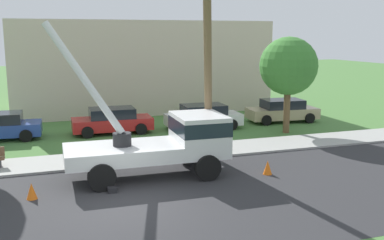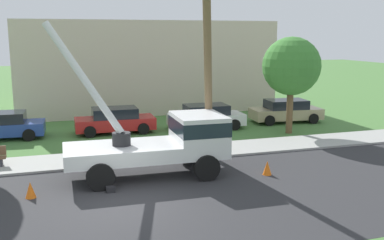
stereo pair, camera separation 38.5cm
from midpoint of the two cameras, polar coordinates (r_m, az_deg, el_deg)
name	(u,v)px [view 1 (the left image)]	position (r m, az deg, el deg)	size (l,w,h in m)	color
ground_plane	(89,132)	(26.54, -13.27, -1.44)	(120.00, 120.00, 0.00)	#477538
road_asphalt	(129,206)	(15.09, -8.65, -10.63)	(80.00, 8.92, 0.01)	#2B2B2D
sidewalk_strip	(104,159)	(20.47, -11.52, -4.84)	(80.00, 2.54, 0.10)	#9E9E99
utility_truck	(168,140)	(17.77, -3.72, -2.49)	(6.76, 3.21, 5.98)	silver
leaning_utility_pole	(208,61)	(18.37, 1.40, 7.40)	(1.68, 3.45, 8.60)	brown
traffic_cone_ahead	(268,167)	(18.23, 8.91, -5.93)	(0.36, 0.36, 0.56)	orange
traffic_cone_behind	(32,191)	(16.38, -20.20, -8.41)	(0.36, 0.36, 0.56)	orange
parked_sedan_red	(112,121)	(25.77, -10.44, -0.08)	(4.44, 2.08, 1.42)	#B21E1E
parked_sedan_white	(203,117)	(26.56, 1.04, 0.42)	(4.44, 2.09, 1.42)	silver
parked_sedan_tan	(282,111)	(29.21, 10.93, 1.17)	(4.54, 2.26, 1.42)	tan
roadside_tree_far	(288,66)	(25.59, 11.64, 6.63)	(3.21, 3.21, 5.36)	brown
lowrise_building_backdrop	(142,66)	(33.43, -6.70, 6.78)	(18.00, 6.00, 6.40)	beige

